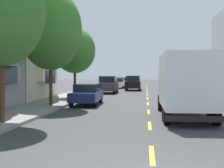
{
  "coord_description": "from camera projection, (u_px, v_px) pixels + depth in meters",
  "views": [
    {
      "loc": [
        -0.19,
        -6.93,
        2.27
      ],
      "look_at": [
        -3.6,
        25.82,
        1.15
      ],
      "focal_mm": 51.65,
      "sensor_mm": 36.0,
      "label": 1
    }
  ],
  "objects": [
    {
      "name": "moving_black_sedan",
      "position": [
        133.0,
        83.0,
        42.17
      ],
      "size": [
        1.95,
        4.8,
        1.93
      ],
      "color": "black",
      "rests_on": "ground_plane"
    },
    {
      "name": "parked_suv_charcoal",
      "position": [
        108.0,
        84.0,
        36.3
      ],
      "size": [
        1.98,
        4.81,
        1.93
      ],
      "color": "#333338",
      "rests_on": "ground_plane"
    },
    {
      "name": "lane_centerline_dashes",
      "position": [
        147.0,
        96.0,
        31.3
      ],
      "size": [
        0.14,
        47.2,
        0.01
      ],
      "color": "yellow",
      "rests_on": "ground_plane"
    },
    {
      "name": "sidewalk_left",
      "position": [
        83.0,
        93.0,
        35.51
      ],
      "size": [
        3.2,
        120.0,
        0.14
      ],
      "primitive_type": "cube",
      "color": "gray",
      "rests_on": "ground_plane"
    },
    {
      "name": "street_tree_nearest",
      "position": [
        1.0,
        10.0,
        13.86
      ],
      "size": [
        3.82,
        3.82,
        7.29
      ],
      "color": "#47331E",
      "rests_on": "sidewalk_left"
    },
    {
      "name": "street_tree_third",
      "position": [
        75.0,
        51.0,
        28.35
      ],
      "size": [
        3.64,
        3.64,
        6.14
      ],
      "color": "#47331E",
      "rests_on": "sidewalk_left"
    },
    {
      "name": "delivery_box_truck",
      "position": [
        185.0,
        82.0,
        16.32
      ],
      "size": [
        2.45,
        7.46,
        3.19
      ],
      "color": "white",
      "rests_on": "ground_plane"
    },
    {
      "name": "parked_wagon_orange",
      "position": [
        122.0,
        81.0,
        57.45
      ],
      "size": [
        1.91,
        4.73,
        1.5
      ],
      "color": "orange",
      "rests_on": "ground_plane"
    },
    {
      "name": "street_tree_second",
      "position": [
        50.0,
        29.0,
        21.08
      ],
      "size": [
        4.13,
        4.13,
        7.66
      ],
      "color": "#47331E",
      "rests_on": "sidewalk_left"
    },
    {
      "name": "parked_wagon_white",
      "position": [
        118.0,
        83.0,
        48.31
      ],
      "size": [
        1.86,
        4.72,
        1.5
      ],
      "color": "silver",
      "rests_on": "ground_plane"
    },
    {
      "name": "parked_wagon_navy",
      "position": [
        87.0,
        94.0,
        23.06
      ],
      "size": [
        1.91,
        4.73,
        1.5
      ],
      "color": "navy",
      "rests_on": "ground_plane"
    },
    {
      "name": "sidewalk_right",
      "position": [
        215.0,
        94.0,
        34.04
      ],
      "size": [
        3.2,
        120.0,
        0.14
      ],
      "primitive_type": "cube",
      "color": "gray",
      "rests_on": "ground_plane"
    },
    {
      "name": "parked_suv_sky",
      "position": [
        204.0,
        90.0,
        25.07
      ],
      "size": [
        2.0,
        4.82,
        1.93
      ],
      "color": "#7A9EC6",
      "rests_on": "ground_plane"
    },
    {
      "name": "ground_plane",
      "position": [
        147.0,
        93.0,
        36.77
      ],
      "size": [
        160.0,
        160.0,
        0.0
      ],
      "primitive_type": "plane",
      "color": "#38383A"
    }
  ]
}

